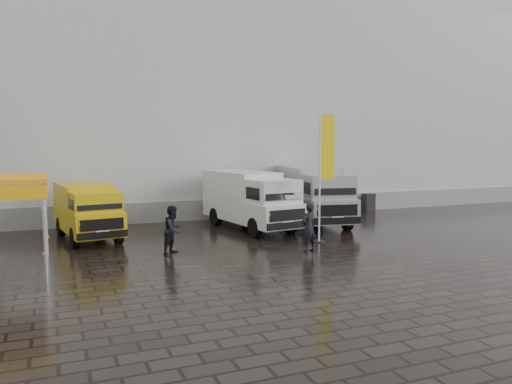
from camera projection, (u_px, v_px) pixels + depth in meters
ground at (315, 247)px, 18.40m from camera, size 120.00×120.00×0.00m
exhibition_hall at (226, 111)px, 33.32m from camera, size 44.00×16.00×12.00m
hall_plinth at (275, 206)px, 26.43m from camera, size 44.00×0.15×1.00m
van_yellow at (88, 212)px, 19.76m from camera, size 2.47×4.90×2.16m
van_white at (250, 201)px, 22.07m from camera, size 2.77×6.08×2.54m
van_silver at (313, 196)px, 23.53m from camera, size 3.11×6.46×2.68m
flagpole at (324, 168)px, 19.08m from camera, size 0.88×0.50×5.09m
wheelie_bin at (368, 203)px, 27.96m from camera, size 0.63×0.63×1.01m
person_front at (309, 227)px, 17.45m from camera, size 0.73×0.58×1.73m
person_tent at (173, 229)px, 17.20m from camera, size 1.02×1.01×1.67m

